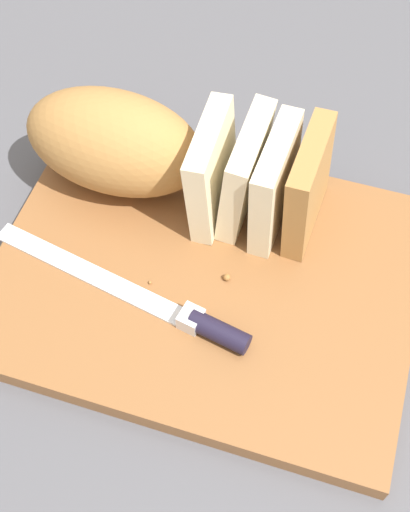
% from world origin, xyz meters
% --- Properties ---
extents(ground_plane, '(3.00, 3.00, 0.00)m').
position_xyz_m(ground_plane, '(0.00, 0.00, 0.00)').
color(ground_plane, '#4C4C51').
extents(cutting_board, '(0.42, 0.33, 0.02)m').
position_xyz_m(cutting_board, '(0.00, 0.00, 0.01)').
color(cutting_board, brown).
rests_on(cutting_board, ground_plane).
extents(bread_loaf, '(0.31, 0.12, 0.11)m').
position_xyz_m(bread_loaf, '(-0.08, 0.08, 0.08)').
color(bread_loaf, '#A8753D').
rests_on(bread_loaf, cutting_board).
extents(bread_knife, '(0.28, 0.06, 0.02)m').
position_xyz_m(bread_knife, '(-0.01, -0.05, 0.03)').
color(bread_knife, silver).
rests_on(bread_knife, cutting_board).
extents(crumb_near_knife, '(0.00, 0.00, 0.00)m').
position_xyz_m(crumb_near_knife, '(-0.05, -0.03, 0.02)').
color(crumb_near_knife, '#996633').
rests_on(crumb_near_knife, cutting_board).
extents(crumb_near_loaf, '(0.01, 0.01, 0.01)m').
position_xyz_m(crumb_near_loaf, '(0.02, -0.00, 0.03)').
color(crumb_near_loaf, '#996633').
rests_on(crumb_near_loaf, cutting_board).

